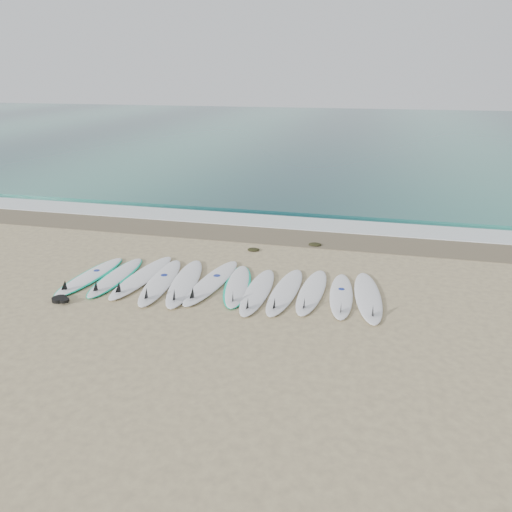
% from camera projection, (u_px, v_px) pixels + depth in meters
% --- Properties ---
extents(ground, '(120.00, 120.00, 0.00)m').
position_uv_depth(ground, '(223.00, 287.00, 11.57)').
color(ground, tan).
extents(ocean, '(120.00, 55.00, 0.03)m').
position_uv_depth(ocean, '(339.00, 132.00, 41.17)').
color(ocean, '#215F5A').
rests_on(ocean, ground).
extents(wet_sand_band, '(120.00, 1.80, 0.01)m').
position_uv_depth(wet_sand_band, '(262.00, 234.00, 15.30)').
color(wet_sand_band, brown).
rests_on(wet_sand_band, ground).
extents(foam_band, '(120.00, 1.40, 0.04)m').
position_uv_depth(foam_band, '(272.00, 221.00, 16.57)').
color(foam_band, silver).
rests_on(foam_band, ground).
extents(wave_crest, '(120.00, 1.00, 0.10)m').
position_uv_depth(wave_crest, '(280.00, 209.00, 17.93)').
color(wave_crest, '#215F5A').
rests_on(wave_crest, ground).
extents(surfboard_0, '(0.82, 2.64, 0.33)m').
position_uv_depth(surfboard_0, '(90.00, 276.00, 12.07)').
color(surfboard_0, white).
rests_on(surfboard_0, ground).
extents(surfboard_1, '(0.64, 2.57, 0.33)m').
position_uv_depth(surfboard_1, '(116.00, 277.00, 12.03)').
color(surfboard_1, white).
rests_on(surfboard_1, ground).
extents(surfboard_2, '(0.77, 2.88, 0.37)m').
position_uv_depth(surfboard_2, '(141.00, 277.00, 11.98)').
color(surfboard_2, white).
rests_on(surfboard_2, ground).
extents(surfboard_3, '(0.92, 2.87, 0.36)m').
position_uv_depth(surfboard_3, '(160.00, 282.00, 11.70)').
color(surfboard_3, white).
rests_on(surfboard_3, ground).
extents(surfboard_4, '(1.03, 2.93, 0.37)m').
position_uv_depth(surfboard_4, '(184.00, 283.00, 11.65)').
color(surfboard_4, white).
rests_on(surfboard_4, ground).
extents(surfboard_5, '(0.87, 2.90, 0.37)m').
position_uv_depth(surfboard_5, '(211.00, 282.00, 11.68)').
color(surfboard_5, white).
rests_on(surfboard_5, ground).
extents(surfboard_6, '(0.99, 2.55, 0.32)m').
position_uv_depth(surfboard_6, '(237.00, 286.00, 11.55)').
color(surfboard_6, white).
rests_on(surfboard_6, ground).
extents(surfboard_7, '(0.58, 2.65, 0.34)m').
position_uv_depth(surfboard_7, '(257.00, 292.00, 11.20)').
color(surfboard_7, white).
rests_on(surfboard_7, ground).
extents(surfboard_8, '(0.70, 2.71, 0.34)m').
position_uv_depth(surfboard_8, '(284.00, 292.00, 11.20)').
color(surfboard_8, white).
rests_on(surfboard_8, ground).
extents(surfboard_9, '(0.65, 2.61, 0.33)m').
position_uv_depth(surfboard_9, '(311.00, 292.00, 11.20)').
color(surfboard_9, white).
rests_on(surfboard_9, ground).
extents(surfboard_10, '(0.67, 2.48, 0.31)m').
position_uv_depth(surfboard_10, '(341.00, 296.00, 11.01)').
color(surfboard_10, white).
rests_on(surfboard_10, ground).
extents(surfboard_11, '(0.88, 2.79, 0.35)m').
position_uv_depth(surfboard_11, '(368.00, 297.00, 10.93)').
color(surfboard_11, white).
rests_on(surfboard_11, ground).
extents(seaweed_near, '(0.34, 0.27, 0.07)m').
position_uv_depth(seaweed_near, '(253.00, 249.00, 13.93)').
color(seaweed_near, black).
rests_on(seaweed_near, ground).
extents(seaweed_far, '(0.37, 0.29, 0.07)m').
position_uv_depth(seaweed_far, '(315.00, 244.00, 14.33)').
color(seaweed_far, black).
rests_on(seaweed_far, ground).
extents(leash_coil, '(0.46, 0.36, 0.11)m').
position_uv_depth(leash_coil, '(61.00, 299.00, 10.85)').
color(leash_coil, black).
rests_on(leash_coil, ground).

